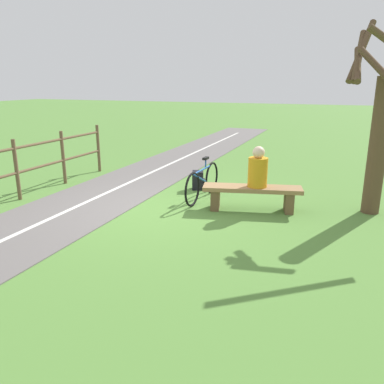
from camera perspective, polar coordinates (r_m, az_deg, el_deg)
The scene contains 6 objects.
ground_plane at distance 7.76m, azimuth -5.01°, elevation -2.31°, with size 80.00×80.00×0.00m, color #548438.
bench at distance 7.58m, azimuth 8.83°, elevation -0.24°, with size 1.94×0.88×0.48m.
person_seated at distance 7.47m, azimuth 9.69°, elevation 3.26°, with size 0.45×0.45×0.78m.
bicycle at distance 8.21m, azimuth 1.58°, elevation 1.46°, with size 0.11×1.79×0.88m.
backpack at distance 9.01m, azimuth 0.91°, elevation 1.73°, with size 0.35×0.34×0.43m.
tree_by_path at distance 7.86m, azimuth 25.57°, elevation 8.63°, with size 1.53×1.54×3.54m.
Camera 1 is at (-3.35, 6.57, 2.42)m, focal length 36.17 mm.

